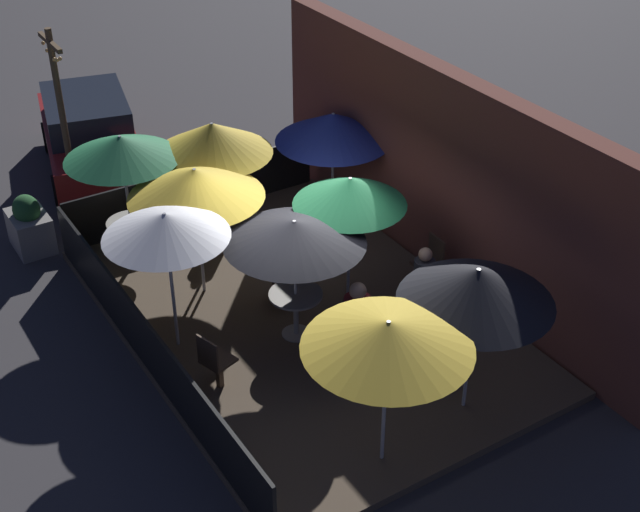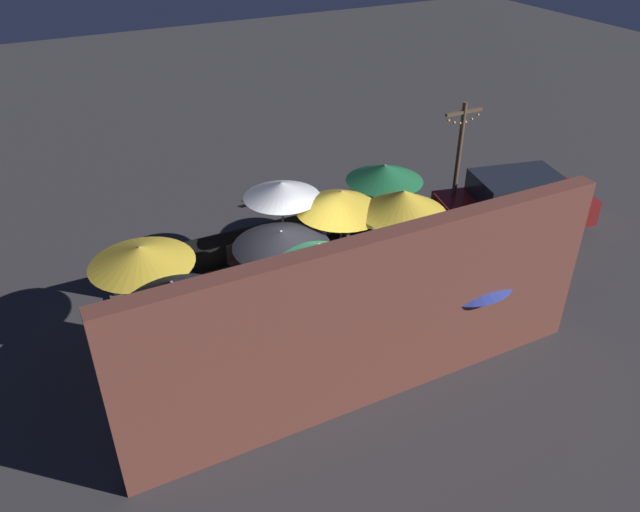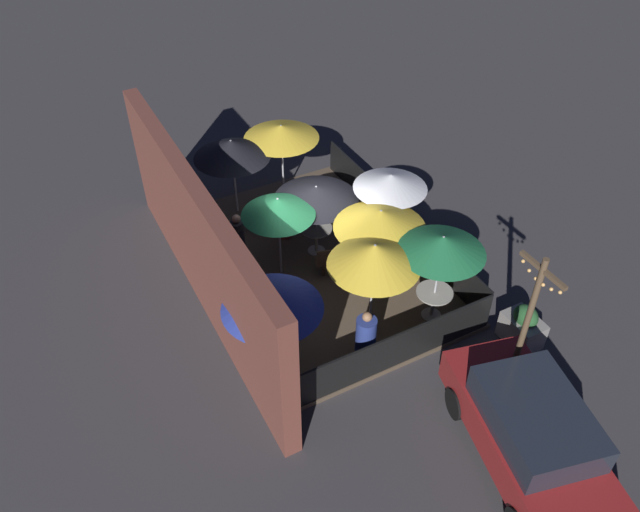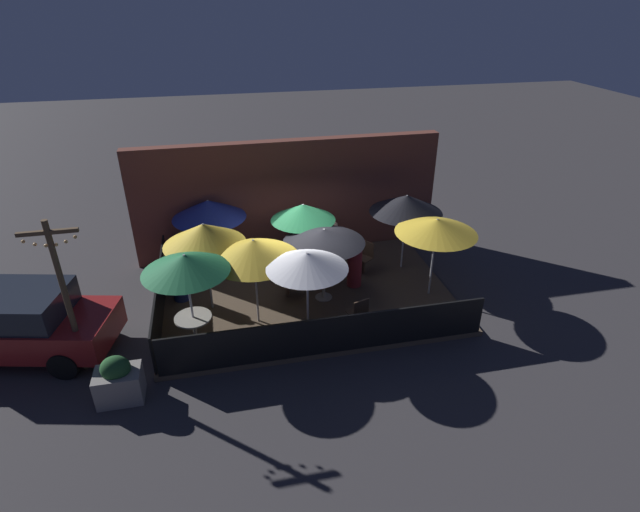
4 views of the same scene
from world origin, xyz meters
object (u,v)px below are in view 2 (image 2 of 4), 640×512
Objects in this scene: patio_umbrella_5 at (282,190)px; patio_chair_3 at (238,335)px; patio_umbrella_8 at (342,200)px; patron_0 at (441,262)px; planter_box at (401,203)px; patio_umbrella_4 at (403,202)px; light_post at (458,161)px; patio_umbrella_1 at (281,239)px; patio_umbrella_7 at (320,254)px; patio_umbrella_0 at (385,173)px; patio_chair_2 at (237,261)px; patio_chair_1 at (332,359)px; patron_2 at (250,310)px; patio_umbrella_3 at (173,293)px; dining_table_1 at (283,287)px; dining_table_0 at (381,228)px; patio_umbrella_6 at (462,265)px; patio_chair_0 at (329,286)px; parked_car_0 at (514,202)px; patio_umbrella_2 at (141,255)px; patron_1 at (288,345)px.

patio_umbrella_5 is 2.38× the size of patio_chair_3.
patio_umbrella_8 is 1.65× the size of patron_0.
planter_box is at bearing -166.39° from patio_umbrella_5.
light_post reaches higher than patio_umbrella_4.
patio_umbrella_7 is at bearing 105.12° from patio_umbrella_1.
patio_umbrella_0 reaches higher than patio_chair_2.
patio_umbrella_1 is 2.18× the size of patio_chair_3.
patio_chair_1 is 2.19m from patron_2.
patio_umbrella_7 is 2.34× the size of patio_chair_3.
patron_2 is 6.51m from planter_box.
patio_umbrella_7 reaches higher than patron_2.
patio_umbrella_3 reaches higher than planter_box.
patio_umbrella_7 reaches higher than patio_chair_3.
patio_umbrella_1 is 1.62m from patron_2.
patio_umbrella_5 is at bearing 49.19° from patron_2.
patio_umbrella_3 reaches higher than patio_umbrella_1.
light_post is at bearing -83.61° from patron_0.
patron_0 is at bearing 142.41° from patio_umbrella_8.
dining_table_1 is at bearing 20.70° from patio_umbrella_8.
dining_table_0 is 3.79m from patio_chair_2.
patio_umbrella_6 is at bearing 138.62° from dining_table_1.
patron_2 reaches higher than patio_chair_0.
patio_chair_3 is at bearing -131.45° from patron_2.
patron_2 reaches higher than planter_box.
patio_chair_2 is at bearing -73.37° from dining_table_1.
patio_umbrella_0 is at bearing -98.03° from patio_umbrella_6.
patio_chair_3 is at bearing 25.83° from dining_table_0.
planter_box is at bearing -124.33° from patio_umbrella_4.
patio_umbrella_5 is at bearing 4.28° from parked_car_0.
patio_umbrella_3 is 1.87m from patio_chair_3.
patio_umbrella_2 reaches higher than patron_1.
light_post is (-2.91, -3.92, 0.11)m from patio_umbrella_6.
patron_2 is at bearing 50.76° from patio_umbrella_5.
patron_2 reaches higher than dining_table_1.
patio_chair_1 is at bearing 58.91° from patio_umbrella_8.
dining_table_1 is (0.31, -1.15, -1.41)m from patio_umbrella_7.
patio_umbrella_5 is 2.81m from patio_umbrella_7.
patio_umbrella_0 reaches higher than patio_umbrella_1.
patio_umbrella_8 is (1.50, 0.59, -0.13)m from patio_umbrella_0.
light_post is (-5.68, -1.48, 0.06)m from patio_umbrella_1.
patio_umbrella_4 reaches higher than parked_car_0.
patio_umbrella_3 reaches higher than parked_car_0.
patio_umbrella_1 is 1.23m from dining_table_1.
patio_chair_3 reaches higher than patio_chair_1.
patio_umbrella_4 reaches higher than patron_1.
patio_chair_0 is 0.71× the size of patron_1.
patio_umbrella_1 is 1.66m from patio_chair_0.
patio_umbrella_4 is 1.77m from patron_0.
patron_2 is (3.85, 0.29, -1.49)m from patio_umbrella_4.
patio_umbrella_0 is 5.29m from patio_chair_1.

